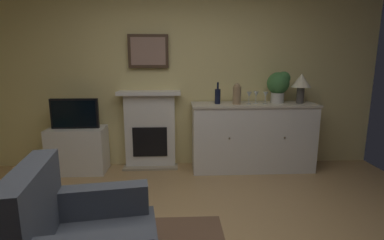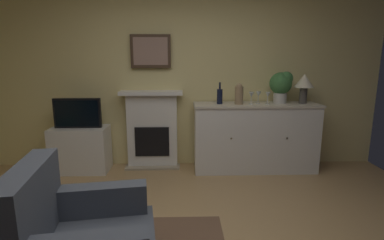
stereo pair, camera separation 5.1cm
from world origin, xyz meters
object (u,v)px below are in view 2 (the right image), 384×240
object	(u,v)px
wine_glass_center	(258,95)
tv_set	(77,113)
framed_picture	(151,51)
tv_cabinet	(81,149)
wine_bottle	(220,96)
fireplace_unit	(152,129)
potted_plant_small	(281,84)
wine_glass_right	(268,95)
table_lamp	(304,83)
sideboard_cabinet	(255,137)
vase_decorative	(239,94)
wine_glass_left	(251,95)

from	to	relation	value
wine_glass_center	tv_set	size ratio (longest dim) A/B	0.27
framed_picture	tv_set	xyz separation A→B (m)	(-0.98, -0.23, -0.81)
tv_cabinet	wine_bottle	bearing A→B (deg)	-0.36
fireplace_unit	potted_plant_small	size ratio (longest dim) A/B	2.56
tv_cabinet	wine_glass_right	bearing A→B (deg)	-1.49
wine_glass_right	wine_bottle	bearing A→B (deg)	175.16
table_lamp	wine_glass_right	distance (m)	0.52
sideboard_cabinet	wine_glass_right	distance (m)	0.61
wine_glass_center	wine_glass_right	xyz separation A→B (m)	(0.11, -0.07, 0.00)
vase_decorative	tv_set	size ratio (longest dim) A/B	0.45
framed_picture	table_lamp	size ratio (longest dim) A/B	1.38
wine_glass_center	tv_set	world-z (taller)	wine_glass_center
table_lamp	wine_glass_center	size ratio (longest dim) A/B	2.42
fireplace_unit	vase_decorative	distance (m)	1.32
fireplace_unit	wine_bottle	distance (m)	1.07
table_lamp	potted_plant_small	world-z (taller)	potted_plant_small
framed_picture	table_lamp	distance (m)	2.12
fireplace_unit	framed_picture	xyz separation A→B (m)	(0.00, 0.05, 1.09)
table_lamp	potted_plant_small	bearing A→B (deg)	171.15
framed_picture	vase_decorative	world-z (taller)	framed_picture
wine_glass_left	vase_decorative	world-z (taller)	vase_decorative
potted_plant_small	tv_cabinet	bearing A→B (deg)	-179.37
vase_decorative	tv_cabinet	world-z (taller)	vase_decorative
wine_glass_right	potted_plant_small	xyz separation A→B (m)	(0.21, 0.10, 0.13)
fireplace_unit	vase_decorative	size ratio (longest dim) A/B	3.91
sideboard_cabinet	tv_set	bearing A→B (deg)	-179.81
table_lamp	wine_glass_center	bearing A→B (deg)	178.44
vase_decorative	potted_plant_small	bearing A→B (deg)	9.13
fireplace_unit	table_lamp	bearing A→B (deg)	-4.90
sideboard_cabinet	potted_plant_small	size ratio (longest dim) A/B	3.95
wine_glass_center	potted_plant_small	distance (m)	0.35
wine_glass_right	potted_plant_small	bearing A→B (deg)	25.02
framed_picture	tv_cabinet	bearing A→B (deg)	-167.99
framed_picture	vase_decorative	size ratio (longest dim) A/B	1.96
fireplace_unit	wine_glass_right	bearing A→B (deg)	-8.27
framed_picture	tv_cabinet	xyz separation A→B (m)	(-0.98, -0.21, -1.33)
wine_glass_right	tv_set	bearing A→B (deg)	179.03
wine_glass_right	tv_set	xyz separation A→B (m)	(-2.55, 0.04, -0.24)
vase_decorative	sideboard_cabinet	bearing A→B (deg)	11.29
sideboard_cabinet	table_lamp	xyz separation A→B (m)	(0.63, 0.00, 0.75)
wine_bottle	vase_decorative	world-z (taller)	wine_bottle
table_lamp	vase_decorative	bearing A→B (deg)	-176.76
sideboard_cabinet	potted_plant_small	distance (m)	0.80
framed_picture	wine_glass_center	size ratio (longest dim) A/B	3.33
wine_glass_center	wine_glass_right	distance (m)	0.13
wine_bottle	vase_decorative	xyz separation A→B (m)	(0.25, -0.05, 0.03)
fireplace_unit	wine_glass_right	world-z (taller)	wine_glass_right
tv_set	potted_plant_small	bearing A→B (deg)	1.11
fireplace_unit	sideboard_cabinet	world-z (taller)	fireplace_unit
tv_cabinet	potted_plant_small	size ratio (longest dim) A/B	1.74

